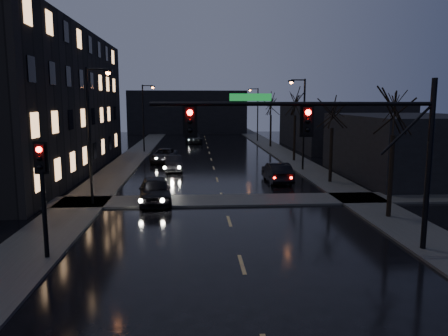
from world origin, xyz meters
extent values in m
cube|color=#2D2D2B|center=(-8.50, 35.00, 0.06)|extent=(3.00, 140.00, 0.12)
cube|color=#2D2D2B|center=(8.50, 35.00, 0.06)|extent=(3.00, 140.00, 0.12)
cube|color=#2D2D2B|center=(0.00, 18.50, 0.06)|extent=(40.00, 3.00, 0.12)
cube|color=black|center=(-16.50, 30.00, 6.00)|extent=(12.00, 30.00, 12.00)
cube|color=black|center=(15.50, 26.00, 2.50)|extent=(10.00, 14.00, 5.00)
cube|color=black|center=(17.00, 48.00, 3.00)|extent=(12.00, 18.00, 6.00)
cube|color=black|center=(-3.00, 78.00, 4.00)|extent=(22.00, 10.00, 8.00)
cylinder|color=black|center=(7.60, 9.00, 3.50)|extent=(0.22, 0.22, 7.00)
cylinder|color=black|center=(2.10, 9.00, 6.00)|extent=(11.00, 0.16, 0.16)
cylinder|color=black|center=(6.60, 9.00, 5.00)|extent=(2.05, 0.10, 2.05)
cube|color=#0C591E|center=(0.40, 9.00, 6.25)|extent=(1.60, 0.04, 0.28)
cube|color=black|center=(-1.90, 9.00, 5.35)|extent=(0.35, 0.28, 1.05)
sphere|color=#FF0705|center=(-1.90, 8.84, 5.68)|extent=(0.22, 0.22, 0.22)
cube|color=black|center=(2.60, 9.00, 5.35)|extent=(0.35, 0.28, 1.05)
sphere|color=#FF0705|center=(2.60, 8.84, 5.68)|extent=(0.22, 0.22, 0.22)
cylinder|color=black|center=(-7.50, 9.00, 2.20)|extent=(0.18, 0.18, 4.40)
cube|color=black|center=(-7.50, 9.00, 4.00)|extent=(0.35, 0.28, 1.05)
sphere|color=#FF0705|center=(-7.50, 8.84, 4.33)|extent=(0.22, 0.22, 0.22)
cylinder|color=black|center=(8.40, 14.00, 2.20)|extent=(0.24, 0.24, 4.40)
cylinder|color=black|center=(8.40, 24.00, 2.06)|extent=(0.24, 0.24, 4.12)
cylinder|color=black|center=(8.40, 36.00, 2.34)|extent=(0.24, 0.24, 4.68)
cylinder|color=black|center=(8.40, 50.00, 2.15)|extent=(0.24, 0.24, 4.29)
cylinder|color=black|center=(-7.80, 18.00, 4.00)|extent=(0.16, 0.16, 8.00)
cylinder|color=black|center=(-7.20, 18.00, 7.90)|extent=(1.20, 0.10, 0.10)
cube|color=black|center=(-6.60, 18.00, 7.80)|extent=(0.50, 0.25, 0.15)
sphere|color=orange|center=(-6.60, 18.00, 7.70)|extent=(0.28, 0.28, 0.28)
cylinder|color=black|center=(-7.80, 45.00, 4.00)|extent=(0.16, 0.16, 8.00)
cylinder|color=black|center=(-7.20, 45.00, 7.90)|extent=(1.20, 0.10, 0.10)
cube|color=black|center=(-6.60, 45.00, 7.80)|extent=(0.50, 0.25, 0.15)
sphere|color=orange|center=(-6.60, 45.00, 7.70)|extent=(0.28, 0.28, 0.28)
cylinder|color=black|center=(7.80, 30.00, 4.00)|extent=(0.16, 0.16, 8.00)
cylinder|color=black|center=(7.20, 30.00, 7.90)|extent=(1.20, 0.10, 0.10)
cube|color=black|center=(6.60, 30.00, 7.80)|extent=(0.50, 0.25, 0.15)
sphere|color=orange|center=(6.60, 30.00, 7.70)|extent=(0.28, 0.28, 0.28)
cylinder|color=black|center=(7.80, 58.00, 4.00)|extent=(0.16, 0.16, 8.00)
cylinder|color=black|center=(7.20, 58.00, 7.90)|extent=(1.20, 0.10, 0.10)
cube|color=black|center=(6.60, 58.00, 7.80)|extent=(0.50, 0.25, 0.15)
sphere|color=orange|center=(6.60, 58.00, 7.70)|extent=(0.28, 0.28, 0.28)
imported|color=black|center=(-4.16, 18.38, 0.79)|extent=(2.30, 4.78, 1.57)
imported|color=black|center=(-3.63, 30.52, 0.68)|extent=(1.86, 4.27, 1.36)
imported|color=black|center=(-4.81, 36.27, 0.69)|extent=(2.77, 5.18, 1.39)
imported|color=black|center=(-1.89, 56.46, 0.79)|extent=(2.76, 5.62, 1.57)
imported|color=black|center=(4.50, 24.67, 0.75)|extent=(1.75, 4.63, 1.51)
camera|label=1|loc=(-1.74, -7.65, 6.11)|focal=35.00mm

